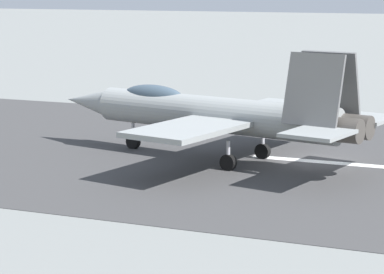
# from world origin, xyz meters

# --- Properties ---
(ground_plane) EXTENTS (400.00, 400.00, 0.00)m
(ground_plane) POSITION_xyz_m (0.00, 0.00, 0.00)
(ground_plane) COLOR gray
(runway_strip) EXTENTS (240.00, 26.00, 0.02)m
(runway_strip) POSITION_xyz_m (-0.02, 0.00, 0.01)
(runway_strip) COLOR #3D3D3D
(runway_strip) RESTS_ON ground
(fighter_jet) EXTENTS (18.00, 13.62, 5.53)m
(fighter_jet) POSITION_xyz_m (4.77, 1.51, 2.34)
(fighter_jet) COLOR gray
(fighter_jet) RESTS_ON ground
(crew_person) EXTENTS (0.69, 0.37, 1.66)m
(crew_person) POSITION_xyz_m (15.73, -9.76, 0.83)
(crew_person) COLOR #1E2338
(crew_person) RESTS_ON ground
(marker_cone_mid) EXTENTS (0.44, 0.44, 0.55)m
(marker_cone_mid) POSITION_xyz_m (13.59, -12.38, 0.28)
(marker_cone_mid) COLOR orange
(marker_cone_mid) RESTS_ON ground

